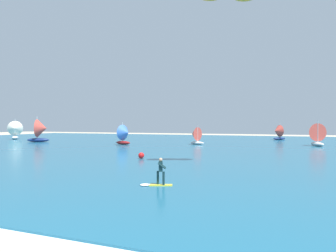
% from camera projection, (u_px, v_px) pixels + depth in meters
% --- Properties ---
extents(ocean, '(160.00, 90.00, 0.10)m').
position_uv_depth(ocean, '(241.00, 146.00, 52.34)').
color(ocean, '#1E607F').
rests_on(ocean, ground).
extents(kitesurfer, '(2.03, 1.21, 1.67)m').
position_uv_depth(kitesurfer, '(158.00, 175.00, 18.65)').
color(kitesurfer, yellow).
rests_on(kitesurfer, ocean).
extents(sailboat_leading, '(4.26, 4.35, 4.88)m').
position_uv_depth(sailboat_leading, '(15.00, 130.00, 73.12)').
color(sailboat_leading, white).
rests_on(sailboat_leading, ocean).
extents(sailboat_anchored_offshore, '(4.62, 4.13, 5.18)m').
position_uv_depth(sailboat_anchored_offshore, '(41.00, 130.00, 62.67)').
color(sailboat_anchored_offshore, navy).
rests_on(sailboat_anchored_offshore, ocean).
extents(sailboat_center_horizon, '(3.42, 3.33, 3.83)m').
position_uv_depth(sailboat_center_horizon, '(278.00, 132.00, 70.72)').
color(sailboat_center_horizon, navy).
rests_on(sailboat_center_horizon, ocean).
extents(sailboat_trailing, '(3.38, 3.77, 4.25)m').
position_uv_depth(sailboat_trailing, '(316.00, 134.00, 51.80)').
color(sailboat_trailing, silver).
rests_on(sailboat_trailing, ocean).
extents(sailboat_heeled_over, '(3.52, 3.09, 3.96)m').
position_uv_depth(sailboat_heeled_over, '(125.00, 134.00, 55.17)').
color(sailboat_heeled_over, maroon).
rests_on(sailboat_heeled_over, ocean).
extents(sailboat_far_right, '(3.10, 2.76, 3.48)m').
position_uv_depth(sailboat_far_right, '(195.00, 135.00, 55.55)').
color(sailboat_far_right, white).
rests_on(sailboat_far_right, ocean).
extents(marker_buoy, '(0.64, 0.64, 0.64)m').
position_uv_depth(marker_buoy, '(141.00, 155.00, 33.08)').
color(marker_buoy, red).
rests_on(marker_buoy, ocean).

